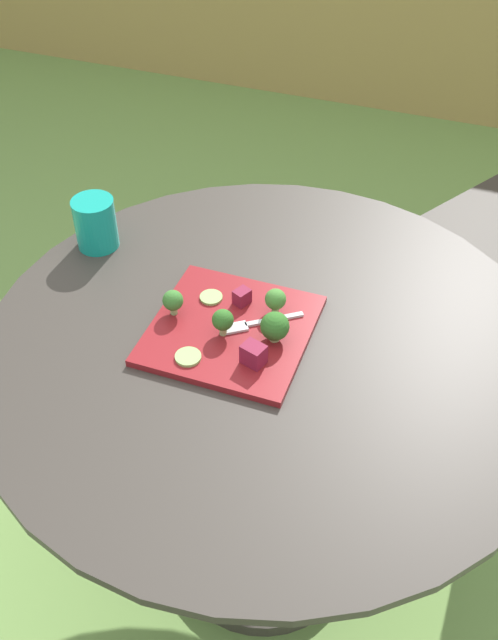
% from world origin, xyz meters
% --- Properties ---
extents(ground_plane, '(12.00, 12.00, 0.00)m').
position_xyz_m(ground_plane, '(0.00, 0.00, 0.00)').
color(ground_plane, '#70994C').
extents(patio_table, '(1.04, 1.04, 0.71)m').
position_xyz_m(patio_table, '(0.00, 0.00, 0.50)').
color(patio_table, '#38332D').
rests_on(patio_table, ground_plane).
extents(salad_plate, '(0.28, 0.28, 0.01)m').
position_xyz_m(salad_plate, '(-0.07, -0.01, 0.72)').
color(salad_plate, maroon).
rests_on(salad_plate, patio_table).
extents(drinking_glass, '(0.09, 0.09, 0.11)m').
position_xyz_m(drinking_glass, '(-0.42, 0.15, 0.76)').
color(drinking_glass, '#149989').
rests_on(drinking_glass, patio_table).
extents(fork, '(0.13, 0.10, 0.00)m').
position_xyz_m(fork, '(-0.03, 0.02, 0.73)').
color(fork, silver).
rests_on(fork, salad_plate).
extents(broccoli_floret_0, '(0.04, 0.04, 0.05)m').
position_xyz_m(broccoli_floret_0, '(-0.18, -0.01, 0.76)').
color(broccoli_floret_0, '#99B770').
rests_on(broccoli_floret_0, salad_plate).
extents(broccoli_floret_1, '(0.04, 0.04, 0.05)m').
position_xyz_m(broccoli_floret_1, '(-0.01, 0.06, 0.75)').
color(broccoli_floret_1, '#99B770').
rests_on(broccoli_floret_1, salad_plate).
extents(broccoli_floret_2, '(0.04, 0.04, 0.05)m').
position_xyz_m(broccoli_floret_2, '(-0.07, -0.03, 0.76)').
color(broccoli_floret_2, '#99B770').
rests_on(broccoli_floret_2, salad_plate).
extents(broccoli_floret_3, '(0.05, 0.05, 0.06)m').
position_xyz_m(broccoli_floret_3, '(0.02, -0.01, 0.76)').
color(broccoli_floret_3, '#99B770').
rests_on(broccoli_floret_3, salad_plate).
extents(cucumber_slice_0, '(0.05, 0.05, 0.01)m').
position_xyz_m(cucumber_slice_0, '(-0.11, -0.10, 0.73)').
color(cucumber_slice_0, '#8EB766').
rests_on(cucumber_slice_0, salad_plate).
extents(cucumber_slice_1, '(0.04, 0.04, 0.01)m').
position_xyz_m(cucumber_slice_1, '(-0.13, 0.06, 0.73)').
color(cucumber_slice_1, '#8EB766').
rests_on(cucumber_slice_1, salad_plate).
extents(beet_chunk_0, '(0.03, 0.04, 0.03)m').
position_xyz_m(beet_chunk_0, '(-0.07, 0.06, 0.74)').
color(beet_chunk_0, maroon).
rests_on(beet_chunk_0, salad_plate).
extents(beet_chunk_1, '(0.05, 0.04, 0.04)m').
position_xyz_m(beet_chunk_1, '(-0.00, -0.07, 0.74)').
color(beet_chunk_1, maroon).
rests_on(beet_chunk_1, salad_plate).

